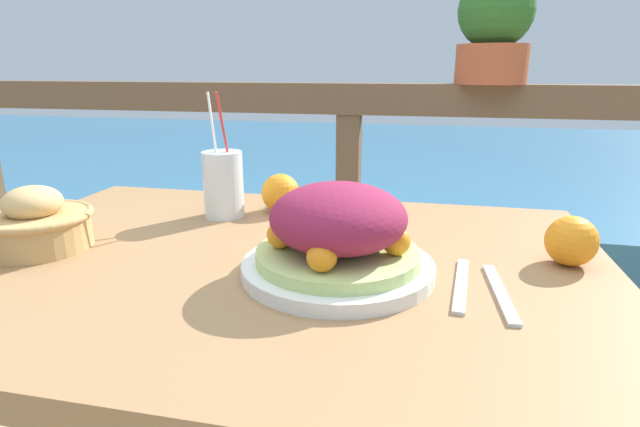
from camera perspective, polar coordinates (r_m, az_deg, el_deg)
name	(u,v)px	position (r m, az deg, el deg)	size (l,w,h in m)	color
patio_table	(271,318)	(0.85, -5.67, -11.84)	(1.06, 0.76, 0.75)	#997047
railing_fence	(349,164)	(1.56, 3.30, 5.72)	(2.80, 0.08, 1.00)	brown
sea_backdrop	(396,175)	(4.12, 8.70, 4.32)	(12.00, 4.00, 0.38)	teal
salad_plate	(338,236)	(0.71, 2.08, -2.62)	(0.28, 0.28, 0.13)	silver
drink_glass	(223,184)	(1.01, -10.99, 3.33)	(0.08, 0.08, 0.25)	silver
bread_basket	(36,224)	(0.94, -29.72, -1.00)	(0.18, 0.18, 0.11)	tan
potted_plant	(495,28)	(1.53, 19.33, 19.33)	(0.20, 0.20, 0.29)	#A34C2D
fork	(461,284)	(0.72, 15.83, -7.77)	(0.03, 0.18, 0.00)	silver
knife	(500,293)	(0.71, 19.88, -8.49)	(0.03, 0.18, 0.00)	silver
orange_near_basket	(571,241)	(0.84, 26.79, -2.82)	(0.08, 0.08, 0.08)	orange
orange_near_glass	(281,193)	(1.03, -4.53, 2.35)	(0.08, 0.08, 0.08)	orange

